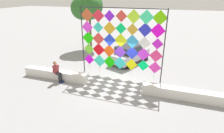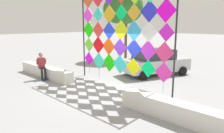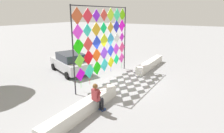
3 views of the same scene
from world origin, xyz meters
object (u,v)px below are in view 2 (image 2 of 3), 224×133
at_px(kite_display_rack, 121,29).
at_px(tree_far_right, 124,8).
at_px(parked_car, 155,62).
at_px(seated_vendor, 42,64).

distance_m(kite_display_rack, tree_far_right, 8.22).
bearing_deg(parked_car, seated_vendor, -125.55).
distance_m(kite_display_rack, parked_car, 3.65).
relative_size(kite_display_rack, seated_vendor, 3.99).
height_order(seated_vendor, parked_car, parked_car).
distance_m(kite_display_rack, seated_vendor, 4.71).
height_order(kite_display_rack, parked_car, kite_display_rack).
bearing_deg(seated_vendor, tree_far_right, 100.11).
relative_size(seated_vendor, tree_far_right, 0.25).
relative_size(seated_vendor, parked_car, 0.34).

